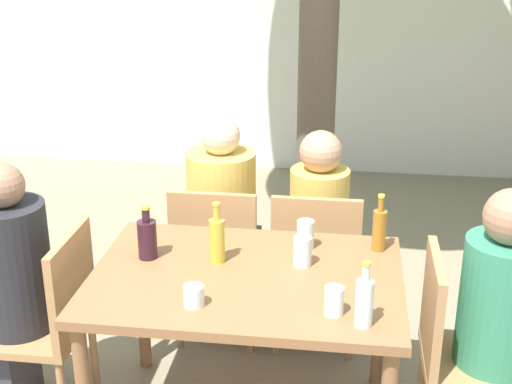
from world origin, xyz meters
TOP-DOWN VIEW (x-y plane):
  - cafe_building_wall at (0.00, 3.57)m, footprint 10.00×0.08m
  - dining_table_front at (0.00, 0.00)m, footprint 1.28×0.91m
  - patio_chair_0 at (-0.87, 0.00)m, footprint 0.44×0.44m
  - patio_chair_1 at (0.87, 0.00)m, footprint 0.44×0.44m
  - patio_chair_2 at (-0.26, 0.69)m, footprint 0.44×0.44m
  - patio_chair_3 at (0.26, 0.69)m, footprint 0.44×0.44m
  - person_seated_0 at (-1.11, -0.00)m, footprint 0.56×0.33m
  - person_seated_2 at (-0.26, 0.92)m, footprint 0.36×0.58m
  - person_seated_3 at (0.26, 0.93)m, footprint 0.31×0.55m
  - oil_cruet_0 at (-0.14, 0.10)m, footprint 0.07×0.07m
  - wine_bottle_1 at (-0.44, 0.10)m, footprint 0.08×0.08m
  - water_bottle_2 at (0.48, -0.33)m, footprint 0.07×0.07m
  - amber_bottle_3 at (0.54, 0.31)m, footprint 0.06×0.06m
  - drinking_glass_0 at (0.22, 0.12)m, footprint 0.08×0.08m
  - drinking_glass_1 at (-0.16, -0.27)m, footprint 0.08×0.08m
  - drinking_glass_2 at (0.22, 0.29)m, footprint 0.08×0.08m
  - drinking_glass_3 at (0.37, -0.26)m, footprint 0.07×0.07m

SIDE VIEW (x-z plane):
  - patio_chair_0 at x=-0.87m, z-range 0.06..0.95m
  - patio_chair_1 at x=0.87m, z-range 0.06..0.95m
  - patio_chair_2 at x=-0.26m, z-range 0.06..0.95m
  - patio_chair_3 at x=0.26m, z-range 0.06..0.95m
  - person_seated_3 at x=0.26m, z-range -0.07..1.08m
  - person_seated_0 at x=-1.11m, z-range -0.07..1.14m
  - person_seated_2 at x=-0.26m, z-range -0.06..1.15m
  - dining_table_front at x=0.00m, z-range 0.29..1.06m
  - drinking_glass_1 at x=-0.16m, z-range 0.77..0.85m
  - drinking_glass_3 at x=0.37m, z-range 0.77..0.88m
  - drinking_glass_0 at x=0.22m, z-range 0.77..0.90m
  - drinking_glass_2 at x=0.22m, z-range 0.77..0.90m
  - wine_bottle_1 at x=-0.44m, z-range 0.74..0.98m
  - water_bottle_2 at x=0.48m, z-range 0.74..0.99m
  - amber_bottle_3 at x=0.54m, z-range 0.74..1.00m
  - oil_cruet_0 at x=-0.14m, z-range 0.74..1.01m
  - cafe_building_wall at x=0.00m, z-range 0.00..2.80m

